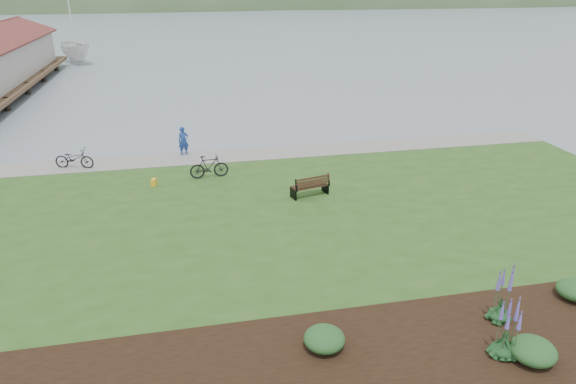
% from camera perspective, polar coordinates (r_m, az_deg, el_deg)
% --- Properties ---
extents(ground, '(600.00, 600.00, 0.00)m').
position_cam_1_polar(ground, '(21.78, -1.11, -2.45)').
color(ground, gray).
rests_on(ground, ground).
extents(lawn, '(34.00, 20.00, 0.40)m').
position_cam_1_polar(lawn, '(19.93, -0.04, -4.33)').
color(lawn, '#29501C').
rests_on(lawn, ground).
extents(shoreline_path, '(34.00, 2.20, 0.03)m').
position_cam_1_polar(shoreline_path, '(27.96, -3.76, 4.25)').
color(shoreline_path, gray).
rests_on(shoreline_path, lawn).
extents(garden_bed, '(24.00, 4.40, 0.04)m').
position_cam_1_polar(garden_bed, '(14.62, 18.72, -15.98)').
color(garden_bed, black).
rests_on(garden_bed, lawn).
extents(far_hillside, '(580.00, 80.00, 38.00)m').
position_cam_1_polar(far_hillside, '(191.06, -4.95, 19.94)').
color(far_hillside, '#385932').
rests_on(far_hillside, ground).
extents(park_bench, '(1.75, 1.04, 1.02)m').
position_cam_1_polar(park_bench, '(22.32, 2.54, 0.72)').
color(park_bench, black).
rests_on(park_bench, lawn).
extents(person, '(0.76, 0.60, 1.84)m').
position_cam_1_polar(person, '(28.03, -11.56, 5.81)').
color(person, navy).
rests_on(person, lawn).
extents(bicycle_a, '(1.17, 2.07, 1.03)m').
position_cam_1_polar(bicycle_a, '(27.80, -22.68, 3.46)').
color(bicycle_a, black).
rests_on(bicycle_a, lawn).
extents(bicycle_b, '(0.64, 1.87, 1.11)m').
position_cam_1_polar(bicycle_b, '(24.71, -8.77, 2.81)').
color(bicycle_b, black).
rests_on(bicycle_b, lawn).
extents(sailboat, '(14.78, 14.87, 28.80)m').
position_cam_1_polar(sailboat, '(66.24, -22.32, 13.10)').
color(sailboat, silver).
rests_on(sailboat, ground).
extents(pannier, '(0.26, 0.34, 0.33)m').
position_cam_1_polar(pannier, '(24.38, -14.68, 1.05)').
color(pannier, yellow).
rests_on(pannier, lawn).
extents(echium_0, '(0.62, 0.62, 1.81)m').
position_cam_1_polar(echium_0, '(14.25, 23.12, -13.93)').
color(echium_0, '#14391B').
rests_on(echium_0, garden_bed).
extents(echium_1, '(0.62, 0.62, 1.96)m').
position_cam_1_polar(echium_1, '(15.49, 22.75, -10.59)').
color(echium_1, '#14391B').
rests_on(echium_1, garden_bed).
extents(shrub_0, '(1.08, 1.08, 0.54)m').
position_cam_1_polar(shrub_0, '(13.73, 4.06, -15.95)').
color(shrub_0, '#1E4C21').
rests_on(shrub_0, garden_bed).
extents(shrub_1, '(1.13, 1.13, 0.57)m').
position_cam_1_polar(shrub_1, '(14.65, 25.60, -15.61)').
color(shrub_1, '#1E4C21').
rests_on(shrub_1, garden_bed).
extents(shrub_2, '(1.07, 1.07, 0.53)m').
position_cam_1_polar(shrub_2, '(17.69, 29.29, -9.48)').
color(shrub_2, '#1E4C21').
rests_on(shrub_2, garden_bed).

